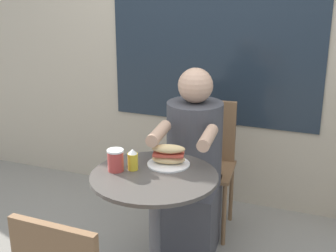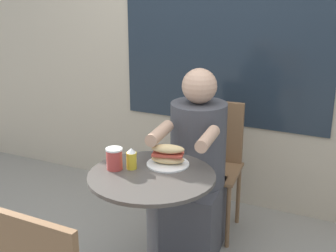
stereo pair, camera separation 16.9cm
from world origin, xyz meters
name	(u,v)px [view 1 (the left image)]	position (x,y,z in m)	size (l,w,h in m)	color
storefront_wall	(225,15)	(0.00, 1.28, 1.40)	(8.00, 0.09, 2.80)	#B7A88E
cafe_table	(154,210)	(0.00, 0.00, 0.52)	(0.65, 0.65, 0.72)	#47423D
diner_chair	(207,153)	(0.02, 0.85, 0.52)	(0.42, 0.42, 0.87)	brown
seated_diner	(193,175)	(0.04, 0.51, 0.51)	(0.39, 0.62, 1.16)	#424247
sandwich_on_plate	(169,156)	(0.02, 0.15, 0.76)	(0.23, 0.23, 0.11)	white
drink_cup	(116,160)	(-0.20, -0.02, 0.77)	(0.09, 0.09, 0.11)	#B73D38
condiment_bottle	(133,160)	(-0.13, 0.02, 0.77)	(0.05, 0.05, 0.11)	gold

